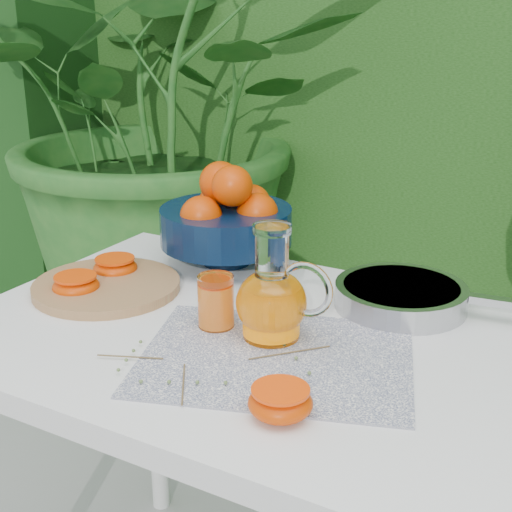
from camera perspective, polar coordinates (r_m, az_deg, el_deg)
The scene contains 11 objects.
hedge_backdrop at distance 3.04m, azimuth 19.54°, elevation 17.04°, with size 8.00×1.65×2.50m.
potted_plant_left at distance 2.76m, azimuth -6.73°, elevation 11.75°, with size 1.81×1.81×1.81m, color #216021.
white_table at distance 1.26m, azimuth -0.45°, elevation -9.35°, with size 1.00×0.70×0.75m.
placemat at distance 1.13m, azimuth 1.64°, elevation -8.12°, with size 0.42×0.33×0.00m, color #0B1641.
cutting_board at distance 1.41m, azimuth -11.86°, elevation -2.39°, with size 0.28×0.28×0.02m, color olive.
fruit_bowl at distance 1.50m, azimuth -2.29°, elevation 3.09°, with size 0.35×0.35×0.22m.
juice_pitcher at distance 1.17m, azimuth 1.35°, elevation -3.51°, with size 0.17×0.12×0.19m.
juice_tumbler at distance 1.22m, azimuth -3.22°, elevation -3.73°, with size 0.07×0.07×0.09m.
saute_pan at distance 1.33m, azimuth 11.67°, elevation -3.10°, with size 0.43×0.27×0.05m.
orange_halves at distance 1.27m, azimuth -9.00°, elevation -4.16°, with size 0.64×0.40×0.04m.
thyme_sprigs at distance 1.11m, azimuth -4.07°, elevation -8.52°, with size 0.32×0.27×0.01m.
Camera 1 is at (0.62, -0.92, 1.28)m, focal length 50.00 mm.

